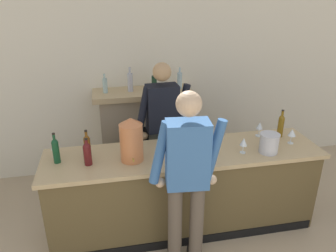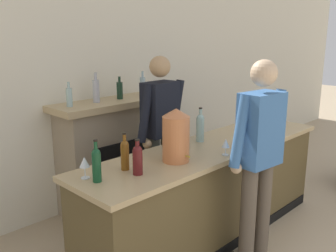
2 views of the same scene
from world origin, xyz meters
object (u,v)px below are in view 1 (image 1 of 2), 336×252
object	(u,v)px
wine_bottle_port_short	(203,149)
copper_dispenser	(131,139)
person_customer	(187,179)
wine_bottle_merlot_tall	(56,150)
wine_bottle_riesling_slim	(185,132)
wine_glass_back_row	(260,126)
wine_glass_by_dispenser	(244,142)
wine_bottle_chardonnay_pale	(281,125)
wine_glass_mid_counter	(178,156)
person_bartender	(163,129)
fireplace_stone	(144,132)
wine_bottle_burgundy_dark	(87,146)
wine_bottle_rose_blush	(87,153)
ice_bucket_steel	(269,143)
wine_glass_front_left	(292,133)
wine_glass_near_bucket	(55,146)

from	to	relation	value
wine_bottle_port_short	copper_dispenser	bearing A→B (deg)	166.77
person_customer	wine_bottle_merlot_tall	distance (m)	1.30
wine_bottle_riesling_slim	wine_glass_back_row	world-z (taller)	wine_bottle_riesling_slim
wine_glass_by_dispenser	wine_glass_back_row	bearing A→B (deg)	45.61
wine_bottle_chardonnay_pale	wine_glass_by_dispenser	size ratio (longest dim) A/B	1.92
person_customer	wine_glass_mid_counter	size ratio (longest dim) A/B	12.18
person_bartender	wine_bottle_port_short	world-z (taller)	person_bartender
copper_dispenser	fireplace_stone	bearing A→B (deg)	78.18
fireplace_stone	wine_glass_by_dispenser	world-z (taller)	fireplace_stone
wine_bottle_burgundy_dark	wine_bottle_port_short	bearing A→B (deg)	-15.09
copper_dispenser	wine_bottle_riesling_slim	size ratio (longest dim) A/B	1.32
fireplace_stone	wine_glass_mid_counter	distance (m)	1.56
person_customer	wine_bottle_burgundy_dark	world-z (taller)	person_customer
person_customer	wine_bottle_rose_blush	size ratio (longest dim) A/B	6.46
copper_dispenser	wine_bottle_burgundy_dark	bearing A→B (deg)	162.02
fireplace_stone	wine_bottle_riesling_slim	distance (m)	1.20
person_bartender	copper_dispenser	bearing A→B (deg)	-124.27
person_customer	ice_bucket_steel	xyz separation A→B (m)	(0.97, 0.41, 0.05)
copper_dispenser	wine_bottle_port_short	bearing A→B (deg)	-13.23
wine_bottle_chardonnay_pale	wine_glass_back_row	size ratio (longest dim) A/B	1.92
wine_glass_front_left	wine_glass_mid_counter	distance (m)	1.34
copper_dispenser	wine_bottle_riesling_slim	distance (m)	0.64
copper_dispenser	wine_glass_back_row	world-z (taller)	copper_dispenser
fireplace_stone	wine_glass_near_bucket	size ratio (longest dim) A/B	9.56
person_customer	copper_dispenser	world-z (taller)	person_customer
wine_bottle_chardonnay_pale	wine_bottle_merlot_tall	bearing A→B (deg)	-177.01
copper_dispenser	wine_bottle_riesling_slim	world-z (taller)	copper_dispenser
copper_dispenser	wine_bottle_riesling_slim	xyz separation A→B (m)	(0.59, 0.23, -0.07)
wine_bottle_rose_blush	wine_glass_front_left	size ratio (longest dim) A/B	1.65
wine_glass_back_row	wine_glass_by_dispenser	bearing A→B (deg)	-134.39
wine_bottle_port_short	wine_bottle_burgundy_dark	world-z (taller)	wine_bottle_burgundy_dark
person_bartender	wine_bottle_chardonnay_pale	bearing A→B (deg)	-17.02
wine_bottle_port_short	wine_bottle_merlot_tall	xyz separation A→B (m)	(-1.40, 0.25, 0.01)
person_customer	wine_bottle_burgundy_dark	bearing A→B (deg)	141.98
person_bartender	wine_bottle_merlot_tall	world-z (taller)	person_bartender
wine_bottle_port_short	wine_glass_mid_counter	distance (m)	0.27
copper_dispenser	wine_glass_near_bucket	world-z (taller)	copper_dispenser
wine_bottle_chardonnay_pale	wine_glass_mid_counter	distance (m)	1.36
wine_bottle_rose_blush	wine_bottle_burgundy_dark	distance (m)	0.15
fireplace_stone	wine_bottle_merlot_tall	world-z (taller)	fireplace_stone
wine_glass_front_left	wine_bottle_chardonnay_pale	bearing A→B (deg)	99.15
fireplace_stone	wine_bottle_port_short	xyz separation A→B (m)	(0.41, -1.46, 0.43)
wine_glass_by_dispenser	wine_glass_near_bucket	distance (m)	1.90
ice_bucket_steel	wine_bottle_merlot_tall	distance (m)	2.12
fireplace_stone	wine_bottle_merlot_tall	size ratio (longest dim) A/B	5.03
wine_glass_back_row	wine_glass_mid_counter	distance (m)	1.17
copper_dispenser	wine_bottle_burgundy_dark	world-z (taller)	copper_dispenser
person_bartender	person_customer	bearing A→B (deg)	-89.82
ice_bucket_steel	wine_glass_near_bucket	distance (m)	2.16
copper_dispenser	wine_bottle_port_short	xyz separation A→B (m)	(0.68, -0.16, -0.10)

